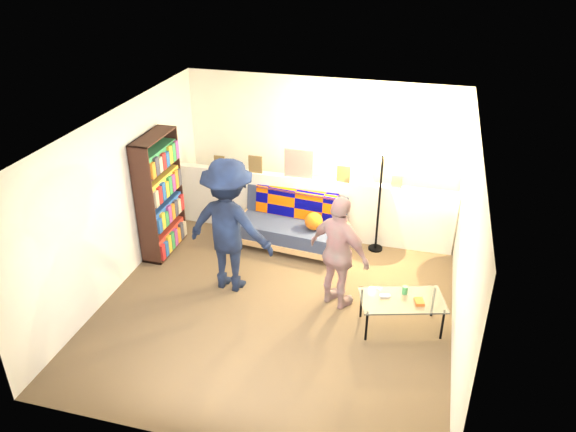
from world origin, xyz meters
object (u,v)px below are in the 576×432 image
object	(u,v)px
coffee_table	(403,301)
floor_lamp	(382,181)
bookshelf	(160,199)
futon_sofa	(292,225)
person_right	(339,253)
person_left	(229,226)

from	to	relation	value
coffee_table	floor_lamp	world-z (taller)	floor_lamp
bookshelf	coffee_table	bearing A→B (deg)	-15.00
bookshelf	coffee_table	size ratio (longest dim) A/B	1.63
futon_sofa	floor_lamp	xyz separation A→B (m)	(1.31, 0.21, 0.81)
floor_lamp	person_right	xyz separation A→B (m)	(-0.34, -1.56, -0.37)
coffee_table	person_right	distance (m)	0.98
futon_sofa	floor_lamp	bearing A→B (deg)	9.03
bookshelf	floor_lamp	xyz separation A→B (m)	(3.18, 0.85, 0.29)
futon_sofa	floor_lamp	world-z (taller)	floor_lamp
bookshelf	person_right	bearing A→B (deg)	-13.92
futon_sofa	person_left	bearing A→B (deg)	-111.92
bookshelf	floor_lamp	size ratio (longest dim) A/B	1.14
bookshelf	person_right	xyz separation A→B (m)	(2.84, -0.70, -0.08)
person_right	futon_sofa	bearing A→B (deg)	-25.23
floor_lamp	person_right	world-z (taller)	floor_lamp
coffee_table	floor_lamp	distance (m)	2.06
coffee_table	person_left	xyz separation A→B (m)	(-2.36, 0.33, 0.54)
person_left	person_right	world-z (taller)	person_left
person_left	bookshelf	bearing A→B (deg)	-18.95
person_right	floor_lamp	bearing A→B (deg)	-73.25
coffee_table	floor_lamp	xyz separation A→B (m)	(-0.52, 1.84, 0.75)
bookshelf	person_right	world-z (taller)	bookshelf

